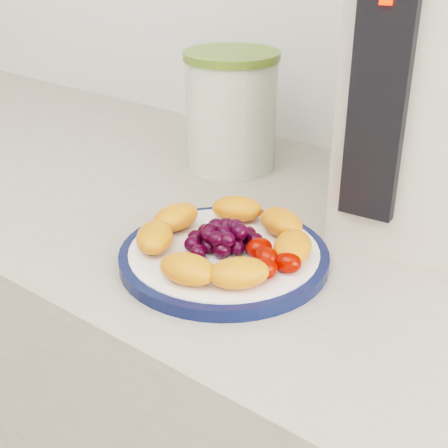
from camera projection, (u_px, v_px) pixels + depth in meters
The scene contains 7 objects.
plate_rim at pixel (224, 257), 0.73m from camera, with size 0.24×0.24×0.01m, color #0C153B.
plate_face at pixel (224, 256), 0.73m from camera, with size 0.22×0.22×0.02m, color white.
canister at pixel (231, 115), 0.97m from camera, with size 0.14×0.14×0.17m, color #345B0E.
canister_lid at pixel (232, 55), 0.93m from camera, with size 0.15×0.15×0.01m, color #5B7029.
appliance_panel at pixel (379, 101), 0.67m from camera, with size 0.06×0.02×0.27m, color black.
appliance_led at pixel (386, 2), 0.61m from camera, with size 0.01×0.01×0.01m, color #FF0C05.
fruit_plate at pixel (228, 239), 0.71m from camera, with size 0.21×0.21×0.03m.
Camera 1 is at (0.34, 0.58, 1.27)m, focal length 50.00 mm.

